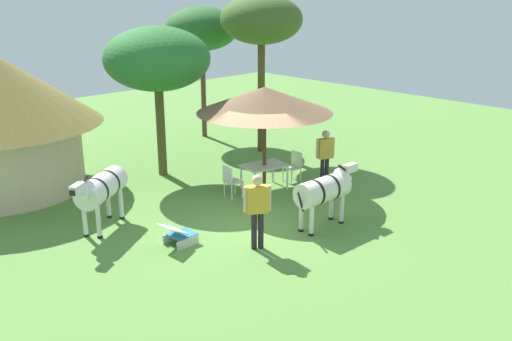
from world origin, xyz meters
name	(u,v)px	position (x,y,z in m)	size (l,w,h in m)	color
ground_plane	(251,216)	(0.00, 0.00, 0.00)	(36.00, 36.00, 0.00)	#5C8D3F
shade_umbrella	(265,100)	(1.69, 1.21, 2.62)	(3.81, 3.81, 2.99)	#49331F
patio_dining_table	(264,168)	(1.69, 1.21, 0.65)	(1.38, 1.08, 0.74)	silver
patio_chair_east_end	(231,180)	(0.55, 1.38, 0.52)	(0.48, 0.50, 0.90)	white
patio_chair_near_lawn	(294,164)	(2.83, 1.10, 0.52)	(0.46, 0.48, 0.90)	white
guest_beside_umbrella	(325,153)	(3.21, 0.23, 1.00)	(0.56, 0.37, 1.66)	#261E29
standing_watcher	(257,205)	(-1.18, -1.45, 1.05)	(0.54, 0.44, 1.74)	black
striped_lounge_chair	(178,234)	(-2.34, -0.06, 0.25)	(0.84, 0.58, 0.59)	teal
zebra_nearest_camera	(100,189)	(-3.09, 1.96, 1.02)	(1.94, 1.44, 1.56)	silver
zebra_by_umbrella	(324,190)	(0.82, -1.70, 0.95)	(2.13, 0.66, 1.49)	silver
acacia_tree_right_background	(157,59)	(0.38, 4.38, 3.56)	(3.15, 3.15, 4.53)	brown
acacia_tree_left_background	(261,21)	(4.45, 4.14, 4.50)	(2.76, 2.76, 5.38)	brown
acacia_tree_far_lawn	(202,29)	(4.31, 7.15, 4.08)	(2.70, 2.70, 4.91)	brown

